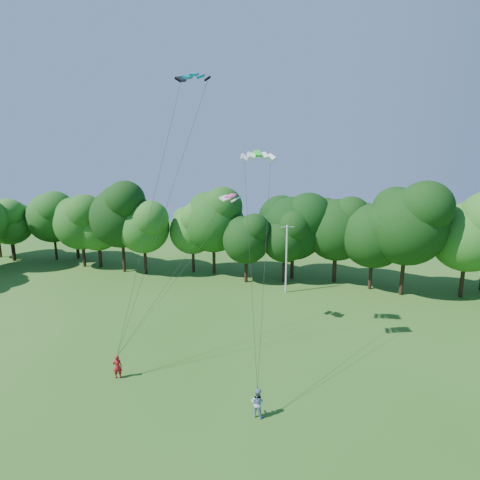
# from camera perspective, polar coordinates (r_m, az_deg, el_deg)

# --- Properties ---
(utility_pole) EXTENTS (1.54, 0.75, 8.27)m
(utility_pole) POSITION_cam_1_polar(r_m,az_deg,el_deg) (44.88, 7.09, -2.80)
(utility_pole) COLOR beige
(utility_pole) RESTS_ON ground
(kite_flyer_left) EXTENTS (0.77, 0.65, 1.79)m
(kite_flyer_left) POSITION_cam_1_polar(r_m,az_deg,el_deg) (30.01, -18.17, -17.87)
(kite_flyer_left) COLOR #AF161E
(kite_flyer_left) RESTS_ON ground
(kite_flyer_right) EXTENTS (1.02, 0.87, 1.86)m
(kite_flyer_right) POSITION_cam_1_polar(r_m,az_deg,el_deg) (25.13, 2.66, -23.50)
(kite_flyer_right) COLOR #8EA0C6
(kite_flyer_right) RESTS_ON ground
(kite_teal) EXTENTS (2.65, 1.45, 0.47)m
(kite_teal) POSITION_cam_1_polar(r_m,az_deg,el_deg) (30.04, -7.02, 23.76)
(kite_teal) COLOR #047788
(kite_teal) RESTS_ON ground
(kite_green) EXTENTS (2.68, 1.93, 0.52)m
(kite_green) POSITION_cam_1_polar(r_m,az_deg,el_deg) (27.82, 2.70, 13.02)
(kite_green) COLOR #22E629
(kite_green) RESTS_ON ground
(kite_pink) EXTENTS (2.07, 1.56, 0.33)m
(kite_pink) POSITION_cam_1_polar(r_m,az_deg,el_deg) (32.74, -1.46, 6.72)
(kite_pink) COLOR #EA4191
(kite_pink) RESTS_ON ground
(tree_back_west) EXTENTS (8.39, 8.39, 12.21)m
(tree_back_west) POSITION_cam_1_polar(r_m,az_deg,el_deg) (60.02, -23.13, 3.30)
(tree_back_west) COLOR #332214
(tree_back_west) RESTS_ON ground
(tree_back_center) EXTENTS (9.23, 9.23, 13.42)m
(tree_back_center) POSITION_cam_1_polar(r_m,az_deg,el_deg) (49.74, 8.15, 3.45)
(tree_back_center) COLOR black
(tree_back_center) RESTS_ON ground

